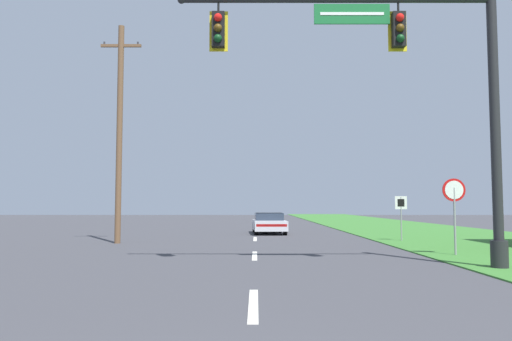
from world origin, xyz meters
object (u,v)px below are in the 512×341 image
at_px(stop_sign, 455,199).
at_px(route_sign_post, 402,208).
at_px(signal_mast, 419,85).
at_px(utility_pole_near, 120,130).
at_px(car_ahead, 270,223).

height_order(stop_sign, route_sign_post, stop_sign).
relative_size(stop_sign, route_sign_post, 1.23).
height_order(signal_mast, utility_pole_near, utility_pole_near).
xyz_separation_m(car_ahead, route_sign_post, (5.91, -6.27, 0.92)).
bearing_deg(stop_sign, signal_mast, -123.46).
xyz_separation_m(stop_sign, utility_pole_near, (-12.58, 5.37, 3.13)).
distance_m(signal_mast, route_sign_post, 10.66).
xyz_separation_m(route_sign_post, utility_pole_near, (-12.71, -1.13, 3.47)).
height_order(car_ahead, stop_sign, stop_sign).
bearing_deg(stop_sign, car_ahead, 114.38).
bearing_deg(car_ahead, signal_mast, -77.52).
relative_size(car_ahead, route_sign_post, 2.15).
bearing_deg(signal_mast, route_sign_post, 76.63).
height_order(route_sign_post, utility_pole_near, utility_pole_near).
relative_size(signal_mast, utility_pole_near, 0.90).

